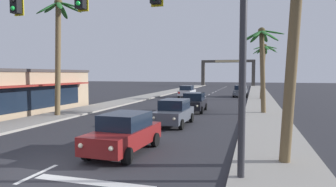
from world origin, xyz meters
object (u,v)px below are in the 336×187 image
object	(u,v)px
palm_left_second	(58,39)
traffic_signal_mast	(130,11)
palm_right_second	(262,53)
palm_right_nearest	(296,14)
sedan_parked_nearest_kerb	(241,91)
sedan_oncoming_far	(187,91)
sedan_fifth_in_queue	(194,102)
town_gateway_arch	(228,69)
sedan_third_in_queue	(174,112)
sedan_lead_at_stop_bar	(124,133)
palm_right_third	(264,60)

from	to	relation	value
palm_left_second	traffic_signal_mast	bearing A→B (deg)	-44.65
palm_right_second	palm_right_nearest	bearing A→B (deg)	-86.88
traffic_signal_mast	sedan_parked_nearest_kerb	distance (m)	35.14
sedan_oncoming_far	sedan_fifth_in_queue	bearing A→B (deg)	-75.22
sedan_oncoming_far	palm_left_second	xyz separation A→B (m)	(-5.37, -21.34, 5.12)
traffic_signal_mast	town_gateway_arch	world-z (taller)	traffic_signal_mast
palm_right_second	sedan_third_in_queue	bearing A→B (deg)	-128.20
sedan_oncoming_far	sedan_third_in_queue	bearing A→B (deg)	-79.59
town_gateway_arch	sedan_fifth_in_queue	bearing A→B (deg)	-88.12
palm_left_second	palm_right_nearest	size ratio (longest dim) A/B	1.14
sedan_lead_at_stop_bar	sedan_third_in_queue	world-z (taller)	same
palm_right_nearest	palm_right_third	bearing A→B (deg)	90.38
traffic_signal_mast	town_gateway_arch	bearing A→B (deg)	92.27
sedan_third_in_queue	palm_right_nearest	bearing A→B (deg)	-48.23
sedan_lead_at_stop_bar	palm_right_nearest	xyz separation A→B (m)	(6.63, -0.00, 4.59)
sedan_third_in_queue	town_gateway_arch	distance (m)	63.75
sedan_fifth_in_queue	palm_right_nearest	xyz separation A→B (m)	(6.45, -14.25, 4.59)
traffic_signal_mast	sedan_third_in_queue	xyz separation A→B (m)	(-0.94, 9.22, -4.59)
sedan_fifth_in_queue	sedan_parked_nearest_kerb	distance (m)	18.71
sedan_lead_at_stop_bar	palm_right_third	bearing A→B (deg)	77.25
traffic_signal_mast	sedan_fifth_in_queue	xyz separation A→B (m)	(-1.03, 16.34, -4.59)
sedan_fifth_in_queue	palm_left_second	distance (m)	12.29
palm_right_third	town_gateway_arch	distance (m)	43.04
sedan_third_in_queue	palm_left_second	bearing A→B (deg)	173.46
sedan_parked_nearest_kerb	palm_left_second	bearing A→B (deg)	-117.30
sedan_parked_nearest_kerb	palm_right_second	xyz separation A→B (m)	(2.45, -18.45, 4.22)
traffic_signal_mast	sedan_third_in_queue	world-z (taller)	traffic_signal_mast
traffic_signal_mast	palm_right_nearest	xyz separation A→B (m)	(5.42, 2.10, 0.00)
sedan_oncoming_far	palm_left_second	bearing A→B (deg)	-104.12
town_gateway_arch	palm_left_second	bearing A→B (deg)	-96.88
sedan_parked_nearest_kerb	sedan_lead_at_stop_bar	bearing A→B (deg)	-95.96
sedan_fifth_in_queue	palm_left_second	bearing A→B (deg)	-147.33
palm_left_second	town_gateway_arch	bearing A→B (deg)	83.12
sedan_lead_at_stop_bar	sedan_third_in_queue	distance (m)	7.13
traffic_signal_mast	sedan_parked_nearest_kerb	xyz separation A→B (m)	(2.20, 34.77, -4.59)
sedan_lead_at_stop_bar	palm_right_third	distance (m)	29.51
palm_right_second	palm_right_third	xyz separation A→B (m)	(0.59, 14.26, 0.09)
traffic_signal_mast	sedan_lead_at_stop_bar	xyz separation A→B (m)	(-1.21, 2.10, -4.59)
palm_right_nearest	palm_right_third	world-z (taller)	palm_right_nearest
sedan_third_in_queue	sedan_lead_at_stop_bar	bearing A→B (deg)	-92.17
town_gateway_arch	sedan_lead_at_stop_bar	bearing A→B (deg)	-88.65
sedan_lead_at_stop_bar	palm_left_second	xyz separation A→B (m)	(-9.22, 8.21, 5.12)
sedan_fifth_in_queue	palm_right_second	distance (m)	7.07
palm_left_second	town_gateway_arch	world-z (taller)	palm_left_second
sedan_fifth_in_queue	palm_left_second	size ratio (longest dim) A/B	0.50
traffic_signal_mast	sedan_third_in_queue	distance (m)	10.34
sedan_oncoming_far	palm_right_nearest	world-z (taller)	palm_right_nearest
palm_left_second	palm_right_nearest	xyz separation A→B (m)	(15.85, -8.21, -0.53)
traffic_signal_mast	palm_left_second	bearing A→B (deg)	135.35
sedan_lead_at_stop_bar	sedan_oncoming_far	xyz separation A→B (m)	(-3.85, 29.55, 0.00)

